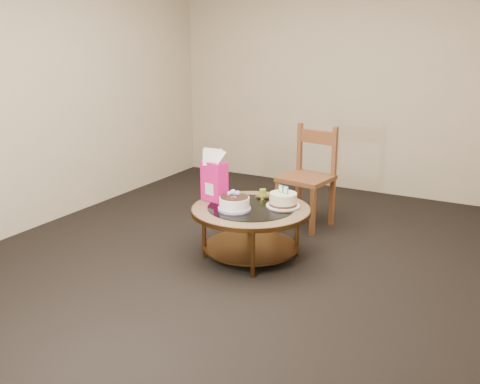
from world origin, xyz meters
The scene contains 8 objects.
ground centered at (0.00, 0.00, 0.00)m, with size 5.00×5.00×0.00m, color black.
room_walls centered at (0.00, 0.00, 1.54)m, with size 4.52×5.02×2.61m.
coffee_table centered at (0.00, 0.00, 0.38)m, with size 1.02×1.02×0.46m.
decorated_cake centered at (-0.09, -0.13, 0.51)m, with size 0.27×0.27×0.16m.
cream_cake centered at (0.23, 0.15, 0.52)m, with size 0.29×0.29×0.18m.
gift_bag centered at (-0.37, 0.02, 0.68)m, with size 0.25×0.21×0.45m.
pillar_candle centered at (-0.03, 0.29, 0.49)m, with size 0.13×0.13×0.09m.
dining_chair centered at (0.12, 1.01, 0.51)m, with size 0.52×0.52×1.00m.
Camera 1 is at (1.99, -3.82, 1.87)m, focal length 40.00 mm.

